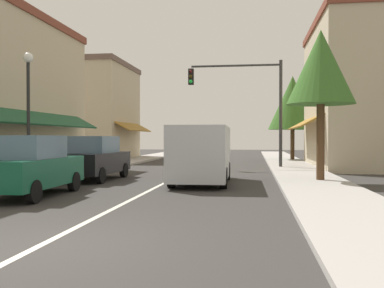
{
  "coord_description": "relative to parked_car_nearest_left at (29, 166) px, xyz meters",
  "views": [
    {
      "loc": [
        3.33,
        -6.38,
        1.69
      ],
      "look_at": [
        0.51,
        13.64,
        1.42
      ],
      "focal_mm": 41.08,
      "sensor_mm": 36.0,
      "label": 1
    }
  ],
  "objects": [
    {
      "name": "tree_right_near",
      "position": [
        8.93,
        5.18,
        3.46
      ],
      "size": [
        2.55,
        2.55,
        5.78
      ],
      "color": "#4C331E",
      "rests_on": "ground"
    },
    {
      "name": "lane_center_stripe",
      "position": [
        3.11,
        12.48,
        -0.88
      ],
      "size": [
        0.14,
        52.0,
        0.01
      ],
      "primitive_type": "cube",
      "color": "silver",
      "rests_on": "ground"
    },
    {
      "name": "sidewalk_right",
      "position": [
        8.61,
        12.48,
        -0.82
      ],
      "size": [
        2.6,
        56.0,
        0.12
      ],
      "primitive_type": "cube",
      "color": "#A39E99",
      "rests_on": "ground"
    },
    {
      "name": "street_lamp_left_near",
      "position": [
        -1.72,
        3.13,
        2.36
      ],
      "size": [
        0.36,
        0.36,
        4.81
      ],
      "color": "black",
      "rests_on": "ground"
    },
    {
      "name": "traffic_signal_mast_arm",
      "position": [
        6.16,
        12.71,
        3.21
      ],
      "size": [
        5.21,
        0.5,
        6.0
      ],
      "color": "#333333",
      "rests_on": "ground"
    },
    {
      "name": "van_in_lane",
      "position": [
        4.52,
        4.34,
        0.27
      ],
      "size": [
        2.09,
        5.22,
        2.12
      ],
      "rotation": [
        0.0,
        0.0,
        0.02
      ],
      "color": "#B2B7BC",
      "rests_on": "ground"
    },
    {
      "name": "parked_car_nearest_left",
      "position": [
        0.0,
        0.0,
        0.0
      ],
      "size": [
        1.85,
        4.14,
        1.77
      ],
      "rotation": [
        0.0,
        0.0,
        0.02
      ],
      "color": "#0F4C33",
      "rests_on": "ground"
    },
    {
      "name": "tree_right_far",
      "position": [
        9.28,
        21.36,
        3.43
      ],
      "size": [
        3.6,
        3.6,
        6.3
      ],
      "color": "#4C331E",
      "rests_on": "ground"
    },
    {
      "name": "sidewalk_left",
      "position": [
        -2.39,
        12.48,
        -0.82
      ],
      "size": [
        2.6,
        56.0,
        0.12
      ],
      "primitive_type": "cube",
      "color": "#A39E99",
      "rests_on": "ground"
    },
    {
      "name": "storefront_right_block",
      "position": [
        12.14,
        14.48,
        3.33
      ],
      "size": [
        5.78,
        10.2,
        8.41
      ],
      "color": "#BCAD8E",
      "rests_on": "ground"
    },
    {
      "name": "ground_plane",
      "position": [
        3.11,
        12.48,
        -0.88
      ],
      "size": [
        80.0,
        80.0,
        0.0
      ],
      "primitive_type": "plane",
      "color": "#33302D"
    },
    {
      "name": "parked_car_second_left",
      "position": [
        0.07,
        5.03,
        0.0
      ],
      "size": [
        1.87,
        4.15,
        1.77
      ],
      "rotation": [
        0.0,
        0.0,
        -0.03
      ],
      "color": "black",
      "rests_on": "ground"
    },
    {
      "name": "storefront_far_left",
      "position": [
        -6.09,
        22.48,
        3.0
      ],
      "size": [
        6.1,
        8.2,
        7.76
      ],
      "color": "#BCAD8E",
      "rests_on": "ground"
    }
  ]
}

